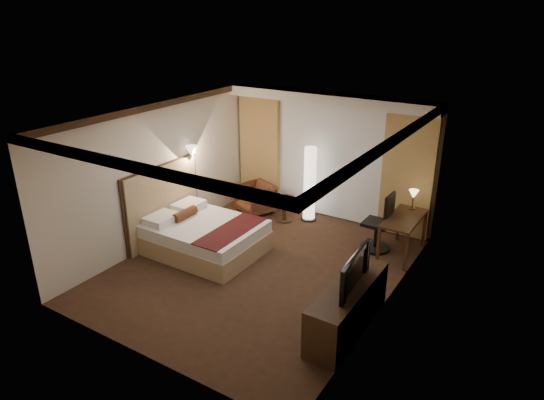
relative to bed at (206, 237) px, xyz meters
The scene contains 21 objects.
floor 1.23m from the bed, ahead, with size 4.50×5.50×0.01m, color #332013.
ceiling 2.69m from the bed, ahead, with size 4.50×5.50×0.01m, color white.
back_wall 3.20m from the bed, 66.82° to the left, with size 4.50×0.02×2.70m, color beige.
left_wall 1.50m from the bed, behind, with size 0.02×5.50×2.70m, color beige.
right_wall 3.60m from the bed, ahead, with size 0.02×5.50×2.70m, color beige.
crown_molding 2.63m from the bed, ahead, with size 4.50×5.50×0.12m, color black, non-canonical shape.
soffit 3.63m from the bed, 64.81° to the left, with size 4.50×0.50×0.20m, color white.
curtain_sheer 3.10m from the bed, 66.21° to the left, with size 2.48×0.04×2.45m, color silver.
curtain_left_drape 2.86m from the bed, 100.91° to the left, with size 1.00×0.14×2.45m, color tan.
curtain_right_drape 4.03m from the bed, 42.42° to the left, with size 1.00×0.14×2.45m, color tan.
wall_sconce 1.78m from the bed, 139.07° to the left, with size 0.24×0.24×0.24m, color white, non-canonical shape.
bed is the anchor object (origin of this frame).
headboard 1.11m from the bed, behind, with size 0.12×1.86×1.50m, color #A2815F, non-canonical shape.
armchair 2.04m from the bed, 96.51° to the left, with size 0.71×0.67×0.73m, color #4C2D17.
side_table 2.05m from the bed, 74.78° to the left, with size 0.47×0.47×0.52m, color black, non-canonical shape.
floor_lamp 2.56m from the bed, 67.79° to the left, with size 0.34×0.34×1.62m, color white, non-canonical shape.
desk 3.63m from the bed, 30.12° to the left, with size 0.55×1.21×0.75m, color black, non-canonical shape.
desk_lamp 3.93m from the bed, 35.93° to the left, with size 0.18×0.18×0.34m, color #FFD899, non-canonical shape.
office_chair 3.20m from the bed, 33.73° to the left, with size 0.56×0.56×1.16m, color black, non-canonical shape.
dresser 3.28m from the bed, 13.36° to the right, with size 0.50×1.82×0.71m, color black, non-canonical shape.
television 3.33m from the bed, 13.49° to the right, with size 1.07×0.62×0.14m, color black.
Camera 1 is at (4.14, -6.25, 4.32)m, focal length 32.00 mm.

